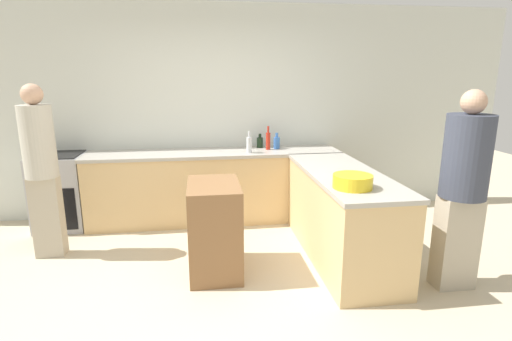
{
  "coord_description": "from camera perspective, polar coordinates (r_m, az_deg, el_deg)",
  "views": [
    {
      "loc": [
        -0.18,
        -3.16,
        1.84
      ],
      "look_at": [
        0.35,
        0.5,
        0.94
      ],
      "focal_mm": 28.0,
      "sensor_mm": 36.0,
      "label": 1
    }
  ],
  "objects": [
    {
      "name": "vinegar_bottle_clear",
      "position": [
        4.87,
        -0.98,
        3.75
      ],
      "size": [
        0.07,
        0.07,
        0.26
      ],
      "color": "silver",
      "rests_on": "counter_back"
    },
    {
      "name": "person_at_peninsula",
      "position": [
        3.77,
        27.47,
        -1.9
      ],
      "size": [
        0.38,
        0.38,
        1.72
      ],
      "color": "#ADA38E",
      "rests_on": "ground_plane"
    },
    {
      "name": "water_bottle_blue",
      "position": [
        5.16,
        2.97,
        4.04
      ],
      "size": [
        0.08,
        0.08,
        0.2
      ],
      "color": "#386BB7",
      "rests_on": "counter_back"
    },
    {
      "name": "mixing_bowl",
      "position": [
        3.47,
        13.64,
        -1.51
      ],
      "size": [
        0.34,
        0.34,
        0.12
      ],
      "color": "yellow",
      "rests_on": "counter_peninsula"
    },
    {
      "name": "wall_back",
      "position": [
        5.27,
        -6.25,
        8.3
      ],
      "size": [
        8.0,
        0.06,
        2.7
      ],
      "color": "silver",
      "rests_on": "ground_plane"
    },
    {
      "name": "range_oven",
      "position": [
        5.39,
        -26.08,
        -2.66
      ],
      "size": [
        0.58,
        0.59,
        0.91
      ],
      "color": "#ADADB2",
      "rests_on": "ground_plane"
    },
    {
      "name": "wine_bottle_dark",
      "position": [
        5.22,
        0.56,
        4.08
      ],
      "size": [
        0.08,
        0.08,
        0.18
      ],
      "color": "black",
      "rests_on": "counter_back"
    },
    {
      "name": "ground_plane",
      "position": [
        3.66,
        -4.45,
        -16.54
      ],
      "size": [
        14.0,
        14.0,
        0.0
      ],
      "primitive_type": "plane",
      "color": "beige"
    },
    {
      "name": "hot_sauce_bottle",
      "position": [
        5.08,
        1.74,
        4.33
      ],
      "size": [
        0.06,
        0.06,
        0.3
      ],
      "color": "red",
      "rests_on": "counter_back"
    },
    {
      "name": "person_by_range",
      "position": [
        4.47,
        -28.35,
        0.69
      ],
      "size": [
        0.31,
        0.31,
        1.75
      ],
      "color": "#ADA38E",
      "rests_on": "ground_plane"
    },
    {
      "name": "island_table",
      "position": [
        3.79,
        -5.95,
        -8.2
      ],
      "size": [
        0.47,
        0.7,
        0.86
      ],
      "color": "brown",
      "rests_on": "ground_plane"
    },
    {
      "name": "counter_back",
      "position": [
        5.11,
        -5.85,
        -2.17
      ],
      "size": [
        3.13,
        0.65,
        0.89
      ],
      "color": "#D6B27A",
      "rests_on": "ground_plane"
    },
    {
      "name": "counter_peninsula",
      "position": [
        4.16,
        12.1,
        -6.17
      ],
      "size": [
        0.69,
        1.92,
        0.89
      ],
      "color": "#D6B27A",
      "rests_on": "ground_plane"
    }
  ]
}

